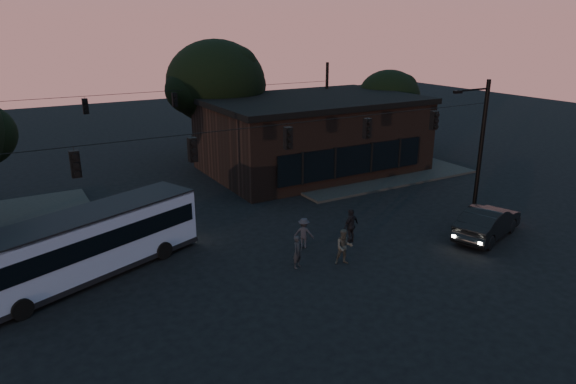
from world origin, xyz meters
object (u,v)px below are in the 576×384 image
bus (88,241)px  pedestrian_d (304,233)px  pedestrian_c (351,226)px  car (488,222)px  building (312,134)px  pedestrian_a (298,252)px  pedestrian_b (344,247)px

bus → pedestrian_d: 9.82m
bus → pedestrian_c: bus is taller
pedestrian_c → car: bearing=138.5°
building → pedestrian_a: building is taller
bus → pedestrian_a: bearing=-47.0°
pedestrian_c → pedestrian_b: bearing=29.2°
pedestrian_a → pedestrian_c: pedestrian_c is taller
car → pedestrian_d: 9.51m
pedestrian_b → pedestrian_c: (1.72, 1.79, 0.07)m
bus → building: bearing=7.3°
car → pedestrian_b: pedestrian_b is taller
pedestrian_a → pedestrian_b: 2.14m
car → pedestrian_b: size_ratio=2.95×
pedestrian_a → pedestrian_b: (2.01, -0.74, 0.07)m
pedestrian_d → building: bearing=-81.9°
car → pedestrian_a: car is taller
bus → pedestrian_c: (11.89, -2.77, -0.71)m
car → pedestrian_a: bearing=61.4°
building → bus: building is taller
bus → pedestrian_b: bearing=-46.1°
building → car: (0.70, -15.58, -1.90)m
building → pedestrian_a: size_ratio=10.09×
bus → pedestrian_b: bus is taller
bus → pedestrian_a: bus is taller
pedestrian_b → pedestrian_d: size_ratio=1.10×
pedestrian_a → pedestrian_b: pedestrian_b is taller
car → pedestrian_c: size_ratio=2.72×
pedestrian_a → pedestrian_c: 3.87m
pedestrian_b → pedestrian_c: bearing=68.0°
pedestrian_c → pedestrian_d: bearing=-32.9°
building → pedestrian_b: (-7.49, -14.43, -1.87)m
pedestrian_b → pedestrian_c: size_ratio=0.92×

